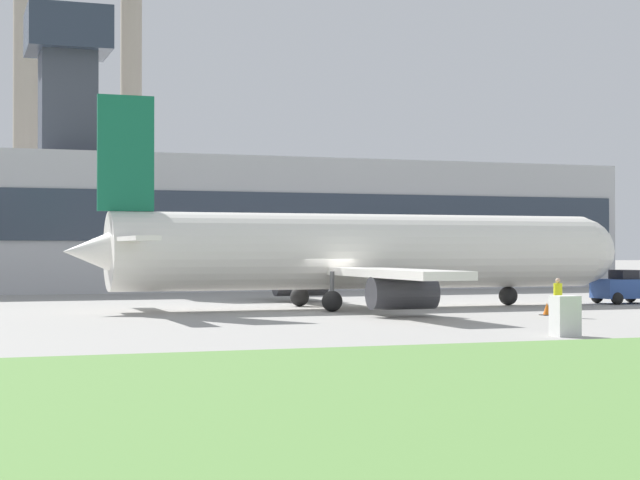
# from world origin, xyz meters

# --- Properties ---
(ground_plane) EXTENTS (400.00, 400.00, 0.00)m
(ground_plane) POSITION_xyz_m (0.00, 0.00, 0.00)
(ground_plane) COLOR #999691
(terminal_building) EXTENTS (64.21, 14.29, 20.21)m
(terminal_building) POSITION_xyz_m (-0.37, 30.96, 5.02)
(terminal_building) COLOR #B2B2B7
(terminal_building) RESTS_ON ground_plane
(smokestack_left) EXTENTS (2.99, 2.99, 41.94)m
(smokestack_left) POSITION_xyz_m (-10.18, 60.60, 21.09)
(smokestack_left) COLOR gray
(smokestack_left) RESTS_ON ground_plane
(smokestack_right) EXTENTS (2.56, 2.56, 41.05)m
(smokestack_right) POSITION_xyz_m (0.66, 64.48, 20.63)
(smokestack_right) COLOR gray
(smokestack_right) RESTS_ON ground_plane
(airplane) EXTENTS (29.18, 25.13, 10.14)m
(airplane) POSITION_xyz_m (1.98, 2.34, 2.78)
(airplane) COLOR white
(airplane) RESTS_ON ground_plane
(pushback_tug) EXTENTS (3.11, 2.53, 1.83)m
(pushback_tug) POSITION_xyz_m (17.42, 1.80, 0.82)
(pushback_tug) COLOR #2D4C93
(pushback_tug) RESTS_ON ground_plane
(ground_crew_person) EXTENTS (0.51, 0.51, 1.70)m
(ground_crew_person) POSITION_xyz_m (7.71, -7.26, 0.87)
(ground_crew_person) COLOR #23283D
(ground_crew_person) RESTS_ON ground_plane
(traffic_cone_near_nose) EXTENTS (0.52, 0.52, 0.57)m
(traffic_cone_near_nose) POSITION_xyz_m (8.00, -5.86, 0.26)
(traffic_cone_near_nose) COLOR black
(traffic_cone_near_nose) RESTS_ON ground_plane
(utility_cabinet) EXTENTS (0.84, 0.71, 1.37)m
(utility_cabinet) POSITION_xyz_m (2.48, -16.18, 0.69)
(utility_cabinet) COLOR silver
(utility_cabinet) RESTS_ON ground_plane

